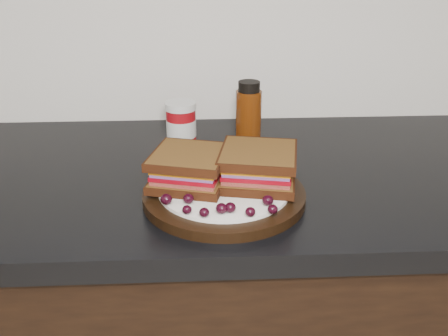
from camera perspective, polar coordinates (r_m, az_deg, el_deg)
The scene contains 27 objects.
countertop at distance 0.99m, azimuth -2.27°, elevation -1.21°, with size 3.98×0.60×0.04m, color black.
plate at distance 0.86m, azimuth 0.00°, elevation -3.08°, with size 0.28×0.28×0.02m, color black.
sandwich_left at distance 0.86m, azimuth -3.96°, elevation 0.00°, with size 0.12×0.12×0.06m, color brown, non-canonical shape.
sandwich_right at distance 0.86m, azimuth 3.91°, elevation 0.19°, with size 0.13×0.13×0.06m, color brown, non-canonical shape.
grape_0 at distance 0.80m, azimuth -6.61°, elevation -3.56°, with size 0.02×0.02×0.02m, color black.
grape_1 at distance 0.80m, azimuth -4.09°, elevation -3.52°, with size 0.02×0.02×0.02m, color black.
grape_2 at distance 0.77m, azimuth -4.25°, elevation -4.77°, with size 0.02×0.02×0.01m, color black.
grape_3 at distance 0.76m, azimuth -2.28°, elevation -5.10°, with size 0.02×0.02×0.01m, color black.
grape_4 at distance 0.77m, azimuth -0.28°, elevation -4.64°, with size 0.02×0.02×0.02m, color black.
grape_5 at distance 0.78m, azimuth 0.74°, elevation -4.54°, with size 0.02×0.02×0.02m, color black.
grape_6 at distance 0.77m, azimuth 3.02°, elevation -5.03°, with size 0.02×0.02×0.01m, color black.
grape_7 at distance 0.78m, azimuth 5.59°, elevation -4.71°, with size 0.02×0.02×0.02m, color black.
grape_8 at distance 0.80m, azimuth 5.03°, elevation -3.71°, with size 0.02×0.02×0.02m, color black.
grape_9 at distance 0.83m, azimuth 3.34°, elevation -2.64°, with size 0.02×0.02×0.02m, color black.
grape_10 at distance 0.84m, azimuth 5.75°, elevation -2.16°, with size 0.02×0.02×0.02m, color black.
grape_11 at distance 0.86m, azimuth 3.95°, elevation -1.28°, with size 0.02×0.02×0.02m, color black.
grape_12 at distance 0.88m, azimuth 4.68°, elevation -1.01°, with size 0.02×0.02×0.02m, color black.
grape_13 at distance 0.91m, azimuth 3.53°, elevation 0.06°, with size 0.02×0.02×0.02m, color black.
grape_14 at distance 0.90m, azimuth -4.30°, elevation -0.13°, with size 0.02×0.02×0.02m, color black.
grape_15 at distance 0.87m, azimuth -4.16°, elevation -1.17°, with size 0.02×0.02×0.02m, color black.
grape_16 at distance 0.85m, azimuth -6.13°, elevation -1.87°, with size 0.02×0.02×0.02m, color black.
grape_17 at distance 0.85m, azimuth -5.24°, elevation -1.78°, with size 0.02×0.02×0.02m, color black.
grape_18 at distance 0.88m, azimuth -4.61°, elevation -0.62°, with size 0.02×0.02×0.02m, color black.
grape_19 at distance 0.89m, azimuth -5.33°, elevation -0.64°, with size 0.02×0.02×0.02m, color black.
grape_20 at distance 0.84m, azimuth -3.61°, elevation -1.98°, with size 0.02×0.02×0.02m, color black.
condiment_jar at distance 1.08m, azimuth -4.92°, elevation 4.99°, with size 0.07×0.07×0.10m, color maroon.
oil_bottle at distance 1.05m, azimuth 2.81°, elevation 5.91°, with size 0.05×0.05×0.15m, color #502108.
Camera 1 is at (-0.01, 0.81, 1.31)m, focal length 40.00 mm.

